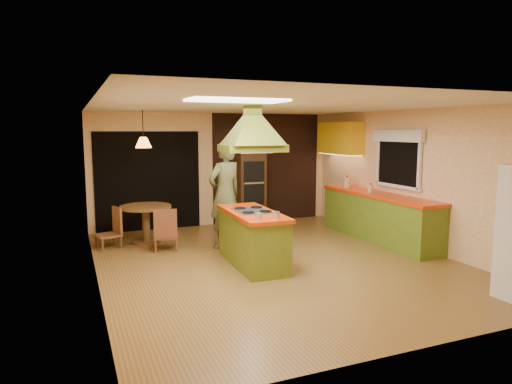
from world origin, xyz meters
name	(u,v)px	position (x,y,z in m)	size (l,w,h in m)	color
ground	(276,262)	(0.00, 0.00, 0.00)	(6.50, 6.50, 0.00)	olive
room_walls	(277,186)	(0.00, 0.00, 1.25)	(5.50, 6.50, 6.50)	#FFE4B6
ceiling_plane	(277,106)	(0.00, 0.00, 2.50)	(6.50, 6.50, 0.00)	silver
brick_panel	(267,168)	(1.25, 3.23, 1.25)	(2.64, 0.03, 2.50)	#381E14
nook_opening	(148,181)	(-1.50, 3.23, 1.05)	(2.20, 0.03, 2.10)	black
right_counter	(378,217)	(2.45, 0.60, 0.46)	(0.62, 3.05, 0.92)	olive
upper_cabinets	(340,138)	(2.57, 2.20, 1.95)	(0.34, 1.40, 0.70)	yellow
window_right	(398,149)	(2.70, 0.40, 1.77)	(0.12, 1.35, 1.06)	black
fluor_panel	(237,100)	(-1.10, -1.20, 2.48)	(1.20, 0.60, 0.03)	white
kitchen_island	(253,238)	(-0.41, 0.00, 0.44)	(0.75, 1.74, 0.88)	olive
range_hood	(252,122)	(-0.41, 0.00, 2.25)	(0.96, 0.71, 0.78)	#5F6C1B
man	(225,194)	(-0.46, 1.21, 0.97)	(0.71, 0.47, 1.95)	#4D542C
wall_oven	(249,184)	(0.69, 2.95, 0.93)	(0.61, 0.60, 1.85)	#452A16
dining_table	(146,217)	(-1.75, 2.08, 0.50)	(0.95, 0.95, 0.72)	brown
chair_left	(108,228)	(-2.45, 1.98, 0.37)	(0.40, 0.40, 0.73)	brown
chair_near	(166,229)	(-1.50, 1.43, 0.38)	(0.42, 0.42, 0.77)	brown
pendant_lamp	(143,142)	(-1.75, 2.08, 1.90)	(0.30, 0.30, 0.20)	#FF9E3F
canister_large	(347,182)	(2.40, 1.62, 1.03)	(0.14, 0.14, 0.21)	#FFEBCD
canister_medium	(347,182)	(2.40, 1.61, 1.03)	(0.15, 0.15, 0.21)	#F0E3C1
canister_small	(370,188)	(2.40, 0.80, 0.99)	(0.11, 0.11, 0.14)	beige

